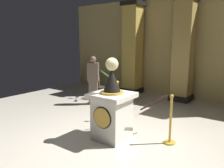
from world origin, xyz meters
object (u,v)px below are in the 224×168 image
(stanchion_near, at_px, (170,126))
(pedestal_clock, at_px, (112,109))
(stanchion_far, at_px, (117,107))
(bystander_guest, at_px, (93,79))
(potted_palm_left, at_px, (99,89))

(stanchion_near, bearing_deg, pedestal_clock, -154.65)
(pedestal_clock, bearing_deg, stanchion_far, 119.37)
(pedestal_clock, bearing_deg, stanchion_near, 25.35)
(pedestal_clock, xyz_separation_m, stanchion_near, (1.10, 0.52, -0.30))
(stanchion_near, distance_m, stanchion_far, 1.73)
(pedestal_clock, xyz_separation_m, bystander_guest, (-2.12, 1.83, 0.18))
(stanchion_far, distance_m, potted_palm_left, 2.43)
(stanchion_near, relative_size, bystander_guest, 0.65)
(stanchion_near, bearing_deg, bystander_guest, 157.85)
(potted_palm_left, bearing_deg, stanchion_near, -29.29)
(bystander_guest, bearing_deg, potted_palm_left, 116.34)
(stanchion_near, distance_m, bystander_guest, 3.51)
(stanchion_near, xyz_separation_m, potted_palm_left, (-3.56, 2.00, -0.01))
(potted_palm_left, distance_m, bystander_guest, 0.91)
(potted_palm_left, relative_size, bystander_guest, 0.70)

